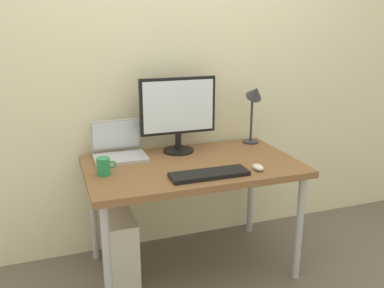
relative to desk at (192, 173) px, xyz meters
name	(u,v)px	position (x,y,z in m)	size (l,w,h in m)	color
ground_plane	(192,267)	(0.00, 0.00, -0.65)	(6.00, 6.00, 0.00)	#665B51
back_wall	(170,59)	(0.00, 0.44, 0.65)	(4.40, 0.04, 2.60)	beige
desk	(192,173)	(0.00, 0.00, 0.00)	(1.27, 0.76, 0.72)	brown
monitor	(178,111)	(-0.01, 0.25, 0.34)	(0.50, 0.20, 0.48)	black
laptop	(119,148)	(-0.39, 0.26, 0.12)	(0.32, 0.27, 0.23)	#B2B2B7
desk_lamp	(254,101)	(0.53, 0.25, 0.36)	(0.11, 0.16, 0.43)	#333338
keyboard	(209,174)	(0.02, -0.24, 0.08)	(0.44, 0.14, 0.02)	black
mouse	(258,167)	(0.32, -0.24, 0.08)	(0.06, 0.09, 0.03)	silver
coffee_mug	(104,166)	(-0.53, -0.03, 0.11)	(0.11, 0.07, 0.10)	#268C4C
computer_tower	(120,247)	(-0.45, 0.05, -0.44)	(0.18, 0.36, 0.42)	silver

